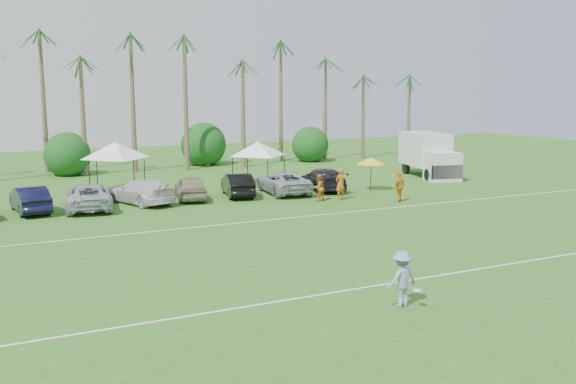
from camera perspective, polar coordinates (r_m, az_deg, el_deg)
name	(u,v)px	position (r m, az deg, el deg)	size (l,w,h in m)	color
ground	(424,300)	(21.58, 12.00, -9.41)	(120.00, 120.00, 0.00)	#2F621D
field_lines	(308,247)	(28.01, 1.77, -4.88)	(80.00, 12.10, 0.01)	white
palm_tree_3	(33,46)	(54.25, -21.75, 11.96)	(2.40, 2.40, 11.90)	brown
palm_tree_4	(88,80)	(54.66, -17.36, 9.45)	(2.40, 2.40, 8.90)	brown
palm_tree_5	(137,70)	(55.47, -13.26, 10.51)	(2.40, 2.40, 9.90)	brown
palm_tree_6	(184,60)	(56.56, -9.27, 11.48)	(2.40, 2.40, 10.90)	brown
palm_tree_7	(227,51)	(57.92, -5.42, 12.34)	(2.40, 2.40, 11.90)	brown
palm_tree_8	(279,81)	(59.82, -0.84, 9.80)	(2.40, 2.40, 8.90)	brown
palm_tree_9	(326,72)	(62.16, 3.39, 10.56)	(2.40, 2.40, 9.90)	brown
palm_tree_10	(370,64)	(64.82, 7.31, 11.21)	(2.40, 2.40, 10.90)	brown
palm_tree_11	(403,56)	(67.15, 10.22, 11.79)	(2.40, 2.40, 11.90)	brown
bush_tree_1	(64,151)	(55.58, -19.28, 3.47)	(4.00, 4.00, 4.00)	brown
bush_tree_2	(204,145)	(58.30, -7.49, 4.15)	(4.00, 4.00, 4.00)	brown
bush_tree_3	(302,141)	(62.26, 1.27, 4.54)	(4.00, 4.00, 4.00)	brown
sideline_player_a	(340,184)	(39.69, 4.67, 0.71)	(0.72, 0.48, 1.99)	#CF6717
sideline_player_b	(319,188)	(39.23, 2.75, 0.39)	(0.81, 0.63, 1.66)	orange
sideline_player_c	(399,187)	(39.48, 9.87, 0.46)	(1.08, 0.45, 1.85)	orange
box_truck	(429,154)	(51.31, 12.42, 3.35)	(3.98, 6.95, 3.38)	silver
canopy_tent_left	(115,142)	(44.62, -15.12, 4.30)	(4.71, 4.71, 3.82)	black
canopy_tent_right	(258,142)	(46.33, -2.70, 4.50)	(4.39, 4.39, 3.56)	black
market_umbrella	(371,161)	(43.48, 7.40, 2.76)	(2.02, 2.02, 2.25)	black
frisbee_player	(402,279)	(20.64, 10.08, -7.60)	(1.21, 0.92, 1.79)	#8A8CC4
parked_car_1	(30,199)	(38.35, -21.97, -0.61)	(1.57, 4.49, 1.48)	#121233
parked_car_2	(89,196)	(38.25, -17.28, -0.38)	(2.45, 5.32, 1.48)	#B0B4BC
parked_car_3	(141,191)	(39.31, -12.94, 0.05)	(2.07, 5.10, 1.48)	silver
parked_car_4	(190,188)	(40.22, -8.68, 0.38)	(1.75, 4.34, 1.48)	gray
parked_car_5	(238,185)	(41.14, -4.51, 0.65)	(1.57, 4.49, 1.48)	black
parked_car_6	(283,182)	(42.09, -0.43, 0.88)	(2.45, 5.32, 1.48)	#AAADB9
parked_car_7	(323,179)	(43.66, 3.15, 1.16)	(2.07, 5.10, 1.48)	black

